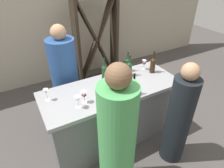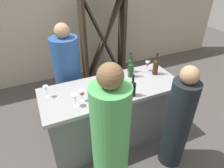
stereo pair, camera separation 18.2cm
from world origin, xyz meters
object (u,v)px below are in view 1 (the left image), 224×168
(wine_glass_far_left, at_px, (144,63))
(person_left_guest, at_px, (117,141))
(wine_rack, at_px, (96,41))
(person_right_guest, at_px, (66,82))
(wine_bottle_second_right_olive_green, at_px, (128,64))
(person_center_guest, at_px, (179,119))
(wine_glass_near_right, at_px, (46,92))
(wine_bottle_leftmost_olive_green, at_px, (104,72))
(wine_bottle_rightmost_amber_brown, at_px, (153,64))
(wine_bottle_second_left_near_black, at_px, (134,87))
(wine_bottle_center_olive_green, at_px, (129,68))
(wine_glass_near_left, at_px, (78,100))
(wine_glass_near_center, at_px, (84,95))

(wine_glass_far_left, distance_m, person_left_guest, 1.36)
(wine_rack, xyz_separation_m, person_right_guest, (-0.97, -0.97, -0.17))
(wine_bottle_second_right_olive_green, xyz_separation_m, person_center_guest, (0.15, -0.97, -0.36))
(wine_glass_near_right, distance_m, person_right_guest, 0.73)
(wine_bottle_leftmost_olive_green, height_order, wine_bottle_rightmost_amber_brown, wine_bottle_rightmost_amber_brown)
(wine_bottle_second_left_near_black, xyz_separation_m, wine_bottle_center_olive_green, (0.21, 0.41, 0.01))
(wine_glass_far_left, relative_size, person_center_guest, 0.11)
(wine_glass_near_left, distance_m, person_center_guest, 1.26)
(wine_bottle_leftmost_olive_green, bearing_deg, person_right_guest, 132.09)
(wine_glass_near_right, bearing_deg, person_left_guest, -59.86)
(wine_glass_near_center, bearing_deg, person_right_guest, 89.66)
(person_left_guest, bearing_deg, wine_glass_near_center, -9.11)
(wine_bottle_second_right_olive_green, relative_size, person_center_guest, 0.21)
(wine_bottle_second_left_near_black, relative_size, wine_bottle_center_olive_green, 0.94)
(wine_bottle_leftmost_olive_green, distance_m, person_right_guest, 0.70)
(wine_bottle_center_olive_green, height_order, wine_bottle_second_right_olive_green, wine_bottle_center_olive_green)
(wine_rack, bearing_deg, person_left_guest, -110.32)
(wine_bottle_second_left_near_black, bearing_deg, person_left_guest, -138.01)
(wine_rack, bearing_deg, wine_glass_near_right, -131.52)
(wine_bottle_leftmost_olive_green, relative_size, wine_glass_near_left, 2.10)
(wine_bottle_center_olive_green, distance_m, person_center_guest, 0.94)
(wine_glass_near_right, bearing_deg, wine_glass_near_center, -34.37)
(wine_bottle_second_left_near_black, height_order, person_center_guest, person_center_guest)
(person_right_guest, bearing_deg, person_center_guest, 57.33)
(wine_bottle_center_olive_green, height_order, person_right_guest, person_right_guest)
(wine_glass_near_left, bearing_deg, person_right_guest, 83.28)
(wine_bottle_rightmost_amber_brown, bearing_deg, wine_glass_far_left, 111.84)
(wine_bottle_second_right_olive_green, distance_m, wine_bottle_rightmost_amber_brown, 0.37)
(wine_bottle_leftmost_olive_green, bearing_deg, wine_glass_near_center, -142.08)
(wine_rack, relative_size, wine_glass_near_right, 11.80)
(wine_glass_near_left, xyz_separation_m, person_center_guest, (1.09, -0.51, -0.36))
(wine_bottle_rightmost_amber_brown, bearing_deg, wine_rack, 96.10)
(wine_bottle_second_left_near_black, distance_m, person_left_guest, 0.70)
(wine_rack, bearing_deg, person_center_guest, -89.60)
(person_right_guest, bearing_deg, wine_rack, 156.33)
(wine_glass_near_right, bearing_deg, wine_bottle_second_left_near_black, -22.42)
(person_center_guest, bearing_deg, wine_glass_far_left, 12.05)
(wine_bottle_rightmost_amber_brown, distance_m, person_right_guest, 1.33)
(person_center_guest, bearing_deg, person_right_guest, 54.16)
(wine_bottle_second_left_near_black, bearing_deg, wine_bottle_leftmost_olive_green, 108.17)
(wine_glass_near_right, height_order, person_right_guest, person_right_guest)
(person_left_guest, bearing_deg, wine_glass_near_left, 2.02)
(wine_bottle_center_olive_green, xyz_separation_m, wine_bottle_rightmost_amber_brown, (0.35, -0.08, 0.01))
(wine_rack, relative_size, wine_bottle_center_olive_green, 5.87)
(wine_glass_near_left, distance_m, wine_glass_near_center, 0.11)
(wine_rack, relative_size, wine_bottle_second_right_olive_green, 6.12)
(wine_rack, distance_m, wine_bottle_center_olive_green, 1.52)
(wine_bottle_second_right_olive_green, bearing_deg, wine_glass_near_left, -154.16)
(wine_bottle_second_right_olive_green, distance_m, wine_glass_far_left, 0.26)
(wine_bottle_center_olive_green, relative_size, wine_bottle_second_right_olive_green, 1.04)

